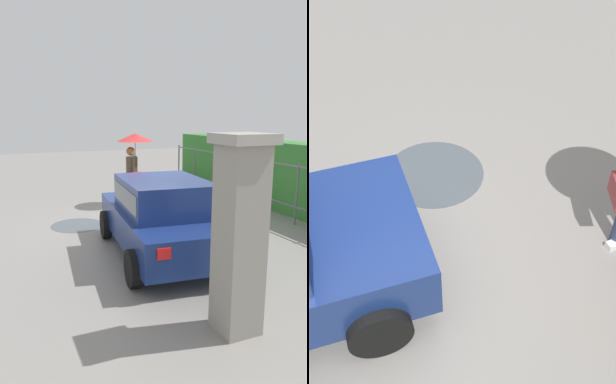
# 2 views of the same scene
# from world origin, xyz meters

# --- Properties ---
(ground_plane) EXTENTS (40.00, 40.00, 0.00)m
(ground_plane) POSITION_xyz_m (0.00, 0.00, 0.00)
(ground_plane) COLOR gray
(puddle_near) EXTENTS (1.28, 1.28, 0.00)m
(puddle_near) POSITION_xyz_m (-0.87, -1.48, 0.00)
(puddle_near) COLOR #4C545B
(puddle_near) RESTS_ON ground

